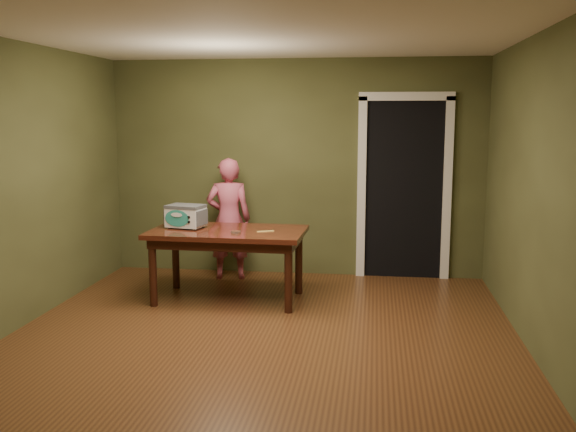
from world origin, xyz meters
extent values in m
plane|color=brown|center=(0.00, 0.00, 0.00)|extent=(5.00, 5.00, 0.00)
cube|color=#4F542D|center=(0.00, 2.50, 1.30)|extent=(4.50, 0.02, 2.60)
cube|color=#4F542D|center=(0.00, -2.50, 1.30)|extent=(4.50, 0.02, 2.60)
cube|color=#4F542D|center=(-2.25, 0.00, 1.30)|extent=(0.02, 5.00, 2.60)
cube|color=#4F542D|center=(2.25, 0.00, 1.30)|extent=(0.02, 5.00, 2.60)
cube|color=white|center=(0.00, 0.00, 2.60)|extent=(4.50, 5.00, 0.02)
cube|color=black|center=(1.30, 2.80, 1.05)|extent=(0.90, 0.60, 2.10)
cube|color=black|center=(1.30, 2.48, 1.05)|extent=(0.90, 0.02, 2.10)
cube|color=white|center=(0.80, 2.47, 1.05)|extent=(0.10, 0.06, 2.20)
cube|color=white|center=(1.80, 2.47, 1.05)|extent=(0.10, 0.06, 2.20)
cube|color=white|center=(1.30, 2.47, 2.15)|extent=(1.10, 0.06, 0.10)
cube|color=black|center=(-0.56, 1.25, 0.72)|extent=(1.62, 0.94, 0.05)
cube|color=black|center=(-0.56, 1.25, 0.65)|extent=(1.50, 0.82, 0.10)
cylinder|color=black|center=(-1.27, 0.92, 0.35)|extent=(0.08, 0.08, 0.70)
cylinder|color=black|center=(-1.25, 1.62, 0.35)|extent=(0.08, 0.08, 0.70)
cylinder|color=black|center=(0.13, 0.88, 0.35)|extent=(0.08, 0.08, 0.70)
cylinder|color=black|center=(0.15, 1.58, 0.35)|extent=(0.08, 0.08, 0.70)
cylinder|color=#4C4F54|center=(-1.19, 1.25, 0.76)|extent=(0.03, 0.03, 0.02)
cylinder|color=#4C4F54|center=(-1.15, 1.44, 0.76)|extent=(0.03, 0.03, 0.02)
cylinder|color=#4C4F54|center=(-0.89, 1.18, 0.76)|extent=(0.03, 0.03, 0.02)
cylinder|color=#4C4F54|center=(-0.85, 1.38, 0.76)|extent=(0.03, 0.03, 0.02)
cube|color=white|center=(-1.02, 1.31, 0.87)|extent=(0.41, 0.33, 0.21)
cube|color=#4C4F54|center=(-1.02, 1.31, 0.98)|extent=(0.42, 0.34, 0.03)
cube|color=#4C4F54|center=(-1.21, 1.35, 0.87)|extent=(0.07, 0.23, 0.16)
cube|color=#4C4F54|center=(-0.84, 1.27, 0.87)|extent=(0.07, 0.23, 0.16)
ellipsoid|color=teal|center=(-1.08, 1.19, 0.87)|extent=(0.27, 0.07, 0.18)
cylinder|color=black|center=(-0.94, 1.15, 0.89)|extent=(0.03, 0.02, 0.03)
cylinder|color=black|center=(-0.94, 1.15, 0.84)|extent=(0.02, 0.02, 0.02)
cylinder|color=silver|center=(-0.43, 1.08, 0.76)|extent=(0.10, 0.10, 0.02)
cylinder|color=#502A1A|center=(-0.43, 1.08, 0.77)|extent=(0.09, 0.09, 0.01)
cube|color=#F5E36A|center=(-0.15, 1.20, 0.75)|extent=(0.17, 0.10, 0.01)
imported|color=#C14F69|center=(-0.75, 2.14, 0.72)|extent=(0.58, 0.43, 1.44)
camera|label=1|loc=(0.96, -5.19, 1.93)|focal=40.00mm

